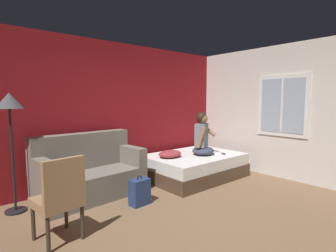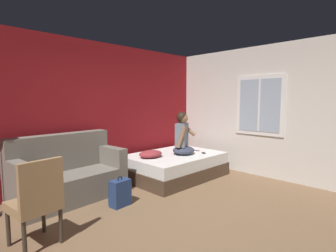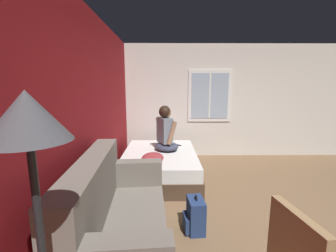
{
  "view_description": "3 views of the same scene",
  "coord_description": "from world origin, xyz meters",
  "px_view_note": "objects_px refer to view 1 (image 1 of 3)",
  "views": [
    {
      "loc": [
        -2.3,
        -2.13,
        1.6
      ],
      "look_at": [
        0.76,
        1.47,
        1.13
      ],
      "focal_mm": 28.0,
      "sensor_mm": 36.0,
      "label": 1
    },
    {
      "loc": [
        -2.3,
        -2.13,
        1.6
      ],
      "look_at": [
        0.91,
        1.12,
        1.14
      ],
      "focal_mm": 28.0,
      "sensor_mm": 36.0,
      "label": 2
    },
    {
      "loc": [
        -2.57,
        1.45,
        1.71
      ],
      "look_at": [
        0.41,
        1.43,
        1.18
      ],
      "focal_mm": 24.0,
      "sensor_mm": 36.0,
      "label": 3
    }
  ],
  "objects_px": {
    "couch": "(89,173)",
    "backpack": "(139,192)",
    "side_chair": "(60,196)",
    "cell_phone": "(224,154)",
    "person_seated": "(202,137)",
    "floor_lamp": "(10,112)",
    "throw_pillow": "(170,154)",
    "bed": "(194,166)"
  },
  "relations": [
    {
      "from": "couch",
      "to": "backpack",
      "type": "height_order",
      "value": "couch"
    },
    {
      "from": "side_chair",
      "to": "cell_phone",
      "type": "height_order",
      "value": "side_chair"
    },
    {
      "from": "person_seated",
      "to": "backpack",
      "type": "distance_m",
      "value": 1.94
    },
    {
      "from": "couch",
      "to": "backpack",
      "type": "xyz_separation_m",
      "value": [
        0.43,
        -0.83,
        -0.2
      ]
    },
    {
      "from": "backpack",
      "to": "floor_lamp",
      "type": "height_order",
      "value": "floor_lamp"
    },
    {
      "from": "side_chair",
      "to": "person_seated",
      "type": "relative_size",
      "value": 1.12
    },
    {
      "from": "throw_pillow",
      "to": "floor_lamp",
      "type": "distance_m",
      "value": 2.78
    },
    {
      "from": "backpack",
      "to": "cell_phone",
      "type": "bearing_deg",
      "value": 2.43
    },
    {
      "from": "couch",
      "to": "person_seated",
      "type": "relative_size",
      "value": 2.0
    },
    {
      "from": "bed",
      "to": "side_chair",
      "type": "bearing_deg",
      "value": -165.37
    },
    {
      "from": "person_seated",
      "to": "cell_phone",
      "type": "bearing_deg",
      "value": -34.73
    },
    {
      "from": "person_seated",
      "to": "throw_pillow",
      "type": "bearing_deg",
      "value": 162.62
    },
    {
      "from": "throw_pillow",
      "to": "cell_phone",
      "type": "xyz_separation_m",
      "value": [
        1.06,
        -0.47,
        -0.07
      ]
    },
    {
      "from": "backpack",
      "to": "person_seated",
      "type": "bearing_deg",
      "value": 10.98
    },
    {
      "from": "couch",
      "to": "cell_phone",
      "type": "bearing_deg",
      "value": -15.77
    },
    {
      "from": "throw_pillow",
      "to": "cell_phone",
      "type": "relative_size",
      "value": 3.33
    },
    {
      "from": "throw_pillow",
      "to": "backpack",
      "type": "bearing_deg",
      "value": -152.94
    },
    {
      "from": "bed",
      "to": "backpack",
      "type": "height_order",
      "value": "bed"
    },
    {
      "from": "side_chair",
      "to": "floor_lamp",
      "type": "xyz_separation_m",
      "value": [
        -0.23,
        1.24,
        0.9
      ]
    },
    {
      "from": "bed",
      "to": "couch",
      "type": "distance_m",
      "value": 2.14
    },
    {
      "from": "couch",
      "to": "throw_pillow",
      "type": "relative_size",
      "value": 3.66
    },
    {
      "from": "couch",
      "to": "person_seated",
      "type": "bearing_deg",
      "value": -12.08
    },
    {
      "from": "bed",
      "to": "floor_lamp",
      "type": "relative_size",
      "value": 1.15
    },
    {
      "from": "couch",
      "to": "backpack",
      "type": "relative_size",
      "value": 3.83
    },
    {
      "from": "cell_phone",
      "to": "throw_pillow",
      "type": "bearing_deg",
      "value": -163.67
    },
    {
      "from": "bed",
      "to": "side_chair",
      "type": "height_order",
      "value": "side_chair"
    },
    {
      "from": "cell_phone",
      "to": "person_seated",
      "type": "bearing_deg",
      "value": -174.38
    },
    {
      "from": "bed",
      "to": "couch",
      "type": "relative_size",
      "value": 1.12
    },
    {
      "from": "person_seated",
      "to": "floor_lamp",
      "type": "distance_m",
      "value": 3.4
    },
    {
      "from": "side_chair",
      "to": "cell_phone",
      "type": "bearing_deg",
      "value": 6.6
    },
    {
      "from": "person_seated",
      "to": "throw_pillow",
      "type": "distance_m",
      "value": 0.78
    },
    {
      "from": "couch",
      "to": "person_seated",
      "type": "distance_m",
      "value": 2.32
    },
    {
      "from": "floor_lamp",
      "to": "backpack",
      "type": "bearing_deg",
      "value": -31.8
    },
    {
      "from": "side_chair",
      "to": "cell_phone",
      "type": "relative_size",
      "value": 6.81
    },
    {
      "from": "couch",
      "to": "cell_phone",
      "type": "distance_m",
      "value": 2.7
    },
    {
      "from": "couch",
      "to": "cell_phone",
      "type": "height_order",
      "value": "couch"
    },
    {
      "from": "floor_lamp",
      "to": "couch",
      "type": "bearing_deg",
      "value": -5.57
    },
    {
      "from": "couch",
      "to": "throw_pillow",
      "type": "bearing_deg",
      "value": -9.61
    },
    {
      "from": "side_chair",
      "to": "throw_pillow",
      "type": "height_order",
      "value": "side_chair"
    },
    {
      "from": "side_chair",
      "to": "floor_lamp",
      "type": "bearing_deg",
      "value": 100.59
    },
    {
      "from": "side_chair",
      "to": "person_seated",
      "type": "height_order",
      "value": "person_seated"
    },
    {
      "from": "bed",
      "to": "couch",
      "type": "bearing_deg",
      "value": 170.16
    }
  ]
}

